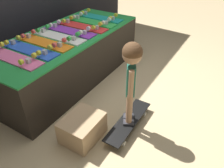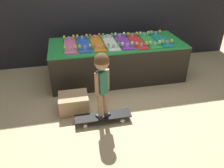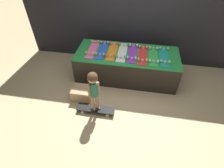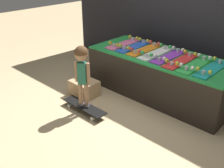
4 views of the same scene
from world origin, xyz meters
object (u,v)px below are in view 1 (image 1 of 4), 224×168
Objects in this scene: skateboard_pink_on_rack at (12,57)px; skateboard_orange_on_rack at (44,42)px; skateboard_white_on_rack at (58,36)px; skateboard_teal_on_rack at (99,17)px; storage_box at (82,128)px; skateboard_blue_on_rack at (29,49)px; skateboard_green_on_rack at (92,21)px; skateboard_purple_on_rack at (70,30)px; skateboard_red_on_rack at (82,26)px; child at (131,70)px; skateboard_on_floor at (128,122)px.

skateboard_orange_on_rack is at bearing -0.39° from skateboard_pink_on_rack.
skateboard_white_on_rack and skateboard_teal_on_rack have the same top height.
skateboard_blue_on_rack is at bearing 73.85° from storage_box.
skateboard_white_on_rack is 1.00× the size of skateboard_green_on_rack.
skateboard_purple_on_rack is at bearing -1.15° from skateboard_pink_on_rack.
skateboard_pink_on_rack is at bearing 178.85° from skateboard_purple_on_rack.
skateboard_purple_on_rack and skateboard_red_on_rack have the same top height.
skateboard_orange_on_rack is 1.00× the size of skateboard_teal_on_rack.
skateboard_purple_on_rack is (0.44, -0.01, 0.00)m from skateboard_orange_on_rack.
skateboard_purple_on_rack is at bearing 36.08° from child.
child reaches higher than storage_box.
skateboard_purple_on_rack is 1.90× the size of storage_box.
child reaches higher than skateboard_purple_on_rack.
skateboard_teal_on_rack reaches higher than skateboard_on_floor.
storage_box is (-0.92, -0.87, -0.53)m from skateboard_purple_on_rack.
skateboard_red_on_rack is at bearing 27.25° from child.
skateboard_teal_on_rack is (1.33, -0.04, 0.00)m from skateboard_blue_on_rack.
skateboard_on_floor is at bearing -145.11° from child.
skateboard_white_on_rack is at bearing -1.68° from skateboard_pink_on_rack.
skateboard_teal_on_rack is (1.55, -0.04, 0.00)m from skateboard_pink_on_rack.
skateboard_teal_on_rack is (0.67, -0.02, 0.00)m from skateboard_purple_on_rack.
skateboard_pink_on_rack and skateboard_green_on_rack have the same top height.
skateboard_orange_on_rack is at bearing -1.19° from skateboard_blue_on_rack.
storage_box is at bearing -148.69° from skateboard_green_on_rack.
child is (-0.57, -1.20, 0.05)m from skateboard_purple_on_rack.
skateboard_green_on_rack is 1.54m from child.
skateboard_on_floor is (-0.57, -1.20, -0.58)m from skateboard_purple_on_rack.
skateboard_white_on_rack is 1.24m from storage_box.
skateboard_teal_on_rack is at bearing -1.34° from skateboard_pink_on_rack.
skateboard_orange_on_rack is at bearing 178.28° from skateboard_teal_on_rack.
skateboard_on_floor is (-1.01, -1.16, -0.58)m from skateboard_green_on_rack.
skateboard_blue_on_rack is at bearing 178.33° from skateboard_purple_on_rack.
skateboard_blue_on_rack reaches higher than storage_box.
skateboard_pink_on_rack is at bearing 177.53° from skateboard_green_on_rack.
skateboard_red_on_rack is 1.00× the size of skateboard_teal_on_rack.
skateboard_green_on_rack is at bearing 20.29° from child.
skateboard_red_on_rack reaches higher than storage_box.
skateboard_purple_on_rack is at bearing 64.63° from skateboard_on_floor.
skateboard_teal_on_rack reaches higher than storage_box.
skateboard_blue_on_rack and skateboard_purple_on_rack have the same top height.
skateboard_teal_on_rack is at bearing -1.59° from skateboard_purple_on_rack.
skateboard_blue_on_rack is 0.67m from skateboard_purple_on_rack.
skateboard_teal_on_rack is 1.88m from storage_box.
skateboard_blue_on_rack is 1.11m from skateboard_green_on_rack.
skateboard_red_on_rack is 1.03× the size of skateboard_on_floor.
skateboard_on_floor is 0.84× the size of child.
skateboard_teal_on_rack is at bearing 2.11° from skateboard_red_on_rack.
skateboard_green_on_rack is at bearing -3.51° from skateboard_orange_on_rack.
skateboard_orange_on_rack is 1.22m from child.
child reaches higher than skateboard_orange_on_rack.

